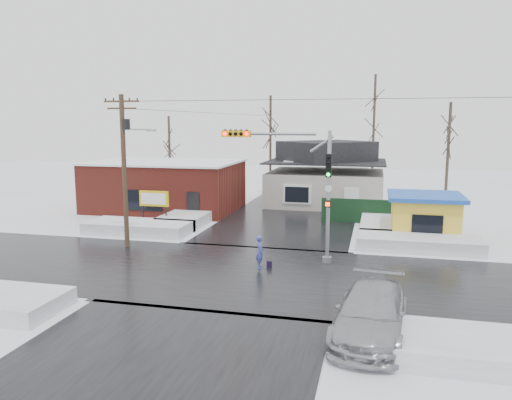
% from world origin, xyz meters
% --- Properties ---
extents(ground, '(120.00, 120.00, 0.00)m').
position_xyz_m(ground, '(0.00, 0.00, 0.00)').
color(ground, white).
rests_on(ground, ground).
extents(road_ns, '(10.00, 120.00, 0.02)m').
position_xyz_m(road_ns, '(0.00, 0.00, 0.01)').
color(road_ns, black).
rests_on(road_ns, ground).
extents(road_ew, '(120.00, 10.00, 0.02)m').
position_xyz_m(road_ew, '(0.00, 0.00, 0.01)').
color(road_ew, black).
rests_on(road_ew, ground).
extents(snowbank_nw, '(7.00, 3.00, 0.80)m').
position_xyz_m(snowbank_nw, '(-9.00, 7.00, 0.40)').
color(snowbank_nw, white).
rests_on(snowbank_nw, ground).
extents(snowbank_ne, '(7.00, 3.00, 0.80)m').
position_xyz_m(snowbank_ne, '(9.00, 7.00, 0.40)').
color(snowbank_ne, white).
rests_on(snowbank_ne, ground).
extents(snowbank_se, '(7.00, 3.00, 0.70)m').
position_xyz_m(snowbank_se, '(9.00, -7.00, 0.35)').
color(snowbank_se, white).
rests_on(snowbank_se, ground).
extents(snowbank_nside_w, '(3.00, 8.00, 0.80)m').
position_xyz_m(snowbank_nside_w, '(-7.00, 12.00, 0.40)').
color(snowbank_nside_w, white).
rests_on(snowbank_nside_w, ground).
extents(snowbank_nside_e, '(3.00, 8.00, 0.80)m').
position_xyz_m(snowbank_nside_e, '(7.00, 12.00, 0.40)').
color(snowbank_nside_e, white).
rests_on(snowbank_nside_e, ground).
extents(traffic_signal, '(6.05, 0.68, 7.00)m').
position_xyz_m(traffic_signal, '(2.43, 2.97, 4.54)').
color(traffic_signal, gray).
rests_on(traffic_signal, ground).
extents(utility_pole, '(3.15, 0.44, 9.00)m').
position_xyz_m(utility_pole, '(-7.93, 3.50, 5.11)').
color(utility_pole, '#382619').
rests_on(utility_pole, ground).
extents(brick_building, '(12.20, 8.20, 4.12)m').
position_xyz_m(brick_building, '(-11.00, 15.99, 2.08)').
color(brick_building, maroon).
rests_on(brick_building, ground).
extents(marquee_sign, '(2.20, 0.21, 2.55)m').
position_xyz_m(marquee_sign, '(-9.00, 9.49, 1.92)').
color(marquee_sign, black).
rests_on(marquee_sign, ground).
extents(house, '(10.40, 8.40, 5.76)m').
position_xyz_m(house, '(2.00, 22.00, 2.62)').
color(house, '#B9B2A7').
rests_on(house, ground).
extents(kiosk, '(4.60, 4.60, 2.88)m').
position_xyz_m(kiosk, '(9.50, 9.99, 1.46)').
color(kiosk, yellow).
rests_on(kiosk, ground).
extents(fence, '(8.00, 0.12, 1.80)m').
position_xyz_m(fence, '(6.50, 14.00, 0.90)').
color(fence, black).
rests_on(fence, ground).
extents(tree_far_left, '(3.00, 3.00, 10.00)m').
position_xyz_m(tree_far_left, '(-4.00, 26.00, 7.95)').
color(tree_far_left, '#332821').
rests_on(tree_far_left, ground).
extents(tree_far_mid, '(3.00, 3.00, 12.00)m').
position_xyz_m(tree_far_mid, '(6.00, 28.00, 9.54)').
color(tree_far_mid, '#332821').
rests_on(tree_far_mid, ground).
extents(tree_far_right, '(3.00, 3.00, 9.00)m').
position_xyz_m(tree_far_right, '(12.00, 20.00, 7.16)').
color(tree_far_right, '#332821').
rests_on(tree_far_right, ground).
extents(tree_far_west, '(3.00, 3.00, 8.00)m').
position_xyz_m(tree_far_west, '(-14.00, 24.00, 6.36)').
color(tree_far_west, '#332821').
rests_on(tree_far_west, ground).
extents(pedestrian, '(0.59, 0.72, 1.71)m').
position_xyz_m(pedestrian, '(0.77, 1.04, 0.86)').
color(pedestrian, '#3E4BAF').
rests_on(pedestrian, ground).
extents(car, '(2.86, 5.96, 1.67)m').
position_xyz_m(car, '(6.40, -5.99, 0.84)').
color(car, '#A3A6AA').
rests_on(car, ground).
extents(shopping_bag, '(0.30, 0.17, 0.35)m').
position_xyz_m(shopping_bag, '(1.23, 1.19, 0.17)').
color(shopping_bag, black).
rests_on(shopping_bag, ground).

